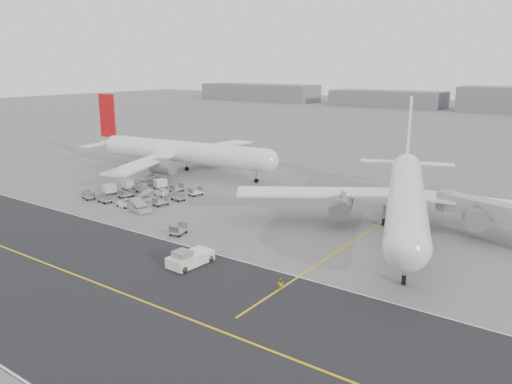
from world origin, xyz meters
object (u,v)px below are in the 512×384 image
Objects in this scene: airliner_a at (179,152)px; airliner_b at (407,194)px; ground_crew_a at (182,260)px; jet_bridge at (492,213)px; ground_crew_b at (281,284)px; pushback_tug at (189,258)px.

airliner_b is at bearing -105.88° from airliner_a.
ground_crew_a is at bearing -142.43° from airliner_a.
airliner_a is 30.76× the size of ground_crew_a.
airliner_b is 3.23× the size of jet_bridge.
ground_crew_b is (14.55, 1.28, -0.09)m from ground_crew_a.
pushback_tug is 13.91m from ground_crew_b.
ground_crew_b is (13.90, 0.61, -0.18)m from pushback_tug.
airliner_a is 72.60m from jet_bridge.
pushback_tug is (-17.68, -31.97, -4.68)m from airliner_b.
airliner_b is 31.36× the size of ground_crew_a.
airliner_b reaches higher than ground_crew_b.
airliner_b is at bearing 50.34° from ground_crew_a.
airliner_a is 0.98× the size of airliner_b.
jet_bridge is (30.26, 32.96, 3.46)m from pushback_tug.
ground_crew_b is (-3.78, -31.36, -4.86)m from airliner_b.
jet_bridge is at bearing 37.06° from ground_crew_a.
pushback_tug is at bearing -5.90° from ground_crew_b.
pushback_tug is at bearing -141.52° from airliner_a.
ground_crew_a is (-30.92, -33.64, -3.55)m from jet_bridge.
pushback_tug is 0.49× the size of jet_bridge.
ground_crew_b is at bearing -5.31° from ground_crew_a.
jet_bridge is at bearing 51.01° from pushback_tug.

